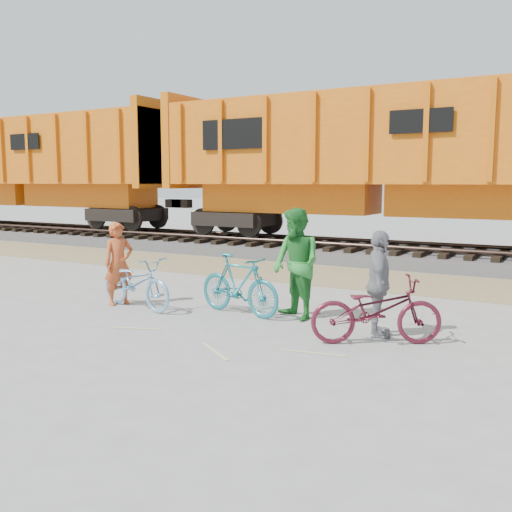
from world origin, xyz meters
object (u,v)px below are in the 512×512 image
object	(u,v)px
bicycle_teal	(239,285)
person_man	(296,264)
hopper_car_center	(384,158)
bicycle_maroon	(376,310)
hopper_car_left	(35,165)
person_woman	(379,284)
bicycle_blue	(136,283)
person_solo	(119,264)

from	to	relation	value
bicycle_teal	person_man	size ratio (longest dim) A/B	0.94
hopper_car_center	bicycle_maroon	world-z (taller)	hopper_car_center
hopper_car_left	person_woman	world-z (taller)	hopper_car_left
hopper_car_left	bicycle_blue	world-z (taller)	hopper_car_left
person_solo	person_man	distance (m)	3.44
hopper_car_center	person_man	size ratio (longest dim) A/B	7.47
person_solo	person_man	world-z (taller)	person_man
bicycle_teal	bicycle_maroon	world-z (taller)	bicycle_teal
hopper_car_left	bicycle_blue	xyz separation A→B (m)	(13.10, -8.66, -2.53)
person_woman	hopper_car_left	bearing A→B (deg)	45.23
bicycle_blue	bicycle_teal	world-z (taller)	bicycle_teal
bicycle_blue	person_solo	distance (m)	0.59
bicycle_teal	person_woman	distance (m)	2.57
hopper_car_center	hopper_car_left	bearing A→B (deg)	180.00
hopper_car_center	person_solo	world-z (taller)	hopper_car_center
hopper_car_center	bicycle_teal	bearing A→B (deg)	-90.09
hopper_car_left	bicycle_maroon	distance (m)	19.84
hopper_car_center	person_man	xyz separation A→B (m)	(0.99, -7.94, -2.07)
bicycle_teal	person_woman	world-z (taller)	person_woman
bicycle_maroon	person_solo	distance (m)	5.04
bicycle_blue	person_man	world-z (taller)	person_man
bicycle_maroon	person_woman	size ratio (longest dim) A/B	1.16
bicycle_blue	bicycle_teal	distance (m)	1.95
bicycle_teal	bicycle_maroon	xyz separation A→B (m)	(2.65, -0.60, -0.04)
bicycle_teal	person_solo	size ratio (longest dim) A/B	1.13
person_man	person_woman	bearing A→B (deg)	16.39
person_man	bicycle_teal	bearing A→B (deg)	-137.88
hopper_car_left	bicycle_teal	xyz separation A→B (m)	(14.99, -8.14, -2.48)
bicycle_teal	hopper_car_left	bearing A→B (deg)	72.19
person_woman	bicycle_blue	bearing A→B (deg)	74.75
hopper_car_left	person_man	bearing A→B (deg)	-26.41
hopper_car_left	hopper_car_center	bearing A→B (deg)	0.00
hopper_car_center	bicycle_maroon	xyz separation A→B (m)	(2.64, -8.74, -2.52)
bicycle_blue	person_man	bearing A→B (deg)	-65.93
hopper_car_center	bicycle_blue	bearing A→B (deg)	-102.36
person_man	hopper_car_left	bearing A→B (deg)	-175.60
hopper_car_left	person_man	size ratio (longest dim) A/B	7.47
bicycle_teal	bicycle_maroon	bearing A→B (deg)	-92.03
hopper_car_left	bicycle_blue	distance (m)	15.91
bicycle_blue	bicycle_maroon	bearing A→B (deg)	-80.91
hopper_car_center	bicycle_blue	size ratio (longest dim) A/B	7.70
bicycle_maroon	hopper_car_center	bearing A→B (deg)	-12.67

